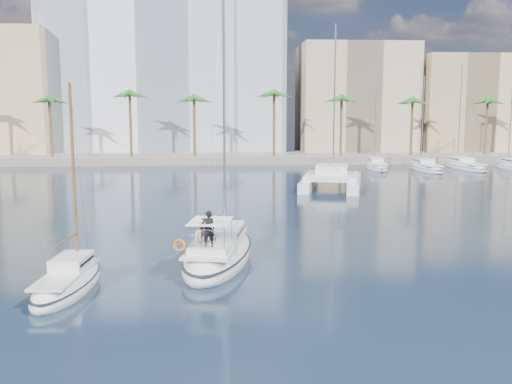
{
  "coord_description": "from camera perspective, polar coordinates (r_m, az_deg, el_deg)",
  "views": [
    {
      "loc": [
        -2.32,
        -33.27,
        8.57
      ],
      "look_at": [
        -0.18,
        1.5,
        3.49
      ],
      "focal_mm": 40.0,
      "sensor_mm": 36.0,
      "label": 1
    }
  ],
  "objects": [
    {
      "name": "palm_centre",
      "position": [
        90.31,
        -2.09,
        9.37
      ],
      "size": [
        3.6,
        3.6,
        12.3
      ],
      "color": "brown",
      "rests_on": "ground"
    },
    {
      "name": "palm_right",
      "position": [
        97.31,
        18.62,
        8.87
      ],
      "size": [
        3.6,
        3.6,
        12.3
      ],
      "color": "brown",
      "rests_on": "ground"
    },
    {
      "name": "quay",
      "position": [
        94.63,
        -2.12,
        3.45
      ],
      "size": [
        120.0,
        14.0,
        1.2
      ],
      "primitive_type": "cube",
      "color": "gray",
      "rests_on": "ground"
    },
    {
      "name": "small_sloop",
      "position": [
        28.91,
        -18.3,
        -8.56
      ],
      "size": [
        2.92,
        7.43,
        10.44
      ],
      "rotation": [
        0.0,
        0.0,
        -0.09
      ],
      "color": "white",
      "rests_on": "ground"
    },
    {
      "name": "moored_yacht_b",
      "position": [
        83.84,
        16.61,
        2.07
      ],
      "size": [
        3.32,
        10.83,
        13.72
      ],
      "primitive_type": null,
      "rotation": [
        0.0,
        0.0,
        -0.02
      ],
      "color": "white",
      "rests_on": "ground"
    },
    {
      "name": "seagull",
      "position": [
        34.67,
        -5.91,
        -4.33
      ],
      "size": [
        1.03,
        0.44,
        0.19
      ],
      "color": "silver",
      "rests_on": "ground"
    },
    {
      "name": "main_sloop",
      "position": [
        32.56,
        -3.77,
        -6.05
      ],
      "size": [
        5.3,
        11.35,
        16.22
      ],
      "rotation": [
        0.0,
        0.0,
        -0.17
      ],
      "color": "white",
      "rests_on": "ground"
    },
    {
      "name": "palm_left",
      "position": [
        95.68,
        -23.14,
        8.65
      ],
      "size": [
        3.6,
        3.6,
        12.3
      ],
      "color": "brown",
      "rests_on": "ground"
    },
    {
      "name": "building_tan_right",
      "position": [
        110.54,
        20.31,
        8.0
      ],
      "size": [
        18.0,
        12.0,
        18.0
      ],
      "primitive_type": "cube",
      "color": "tan",
      "rests_on": "ground"
    },
    {
      "name": "building_beige",
      "position": [
        106.1,
        9.84,
        8.94
      ],
      "size": [
        20.0,
        14.0,
        20.0
      ],
      "primitive_type": "cube",
      "color": "tan",
      "rests_on": "ground"
    },
    {
      "name": "ground",
      "position": [
        34.43,
        0.45,
        -6.12
      ],
      "size": [
        160.0,
        160.0,
        0.0
      ],
      "primitive_type": "plane",
      "color": "black",
      "rests_on": "ground"
    },
    {
      "name": "moored_yacht_c",
      "position": [
        88.11,
        20.14,
        2.2
      ],
      "size": [
        3.98,
        12.33,
        15.54
      ],
      "primitive_type": null,
      "rotation": [
        0.0,
        0.0,
        0.03
      ],
      "color": "white",
      "rests_on": "ground"
    },
    {
      "name": "moored_yacht_a",
      "position": [
        83.75,
        11.96,
        2.23
      ],
      "size": [
        3.37,
        9.52,
        11.9
      ],
      "primitive_type": null,
      "rotation": [
        0.0,
        0.0,
        -0.07
      ],
      "color": "white",
      "rests_on": "ground"
    },
    {
      "name": "building_modern",
      "position": [
        106.84,
        -8.89,
        11.1
      ],
      "size": [
        42.0,
        16.0,
        28.0
      ],
      "primitive_type": "cube",
      "color": "white",
      "rests_on": "ground"
    },
    {
      "name": "catamaran",
      "position": [
        63.27,
        7.59,
        1.48
      ],
      "size": [
        9.05,
        13.42,
        17.85
      ],
      "rotation": [
        0.0,
        0.0,
        -0.26
      ],
      "color": "white",
      "rests_on": "ground"
    }
  ]
}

